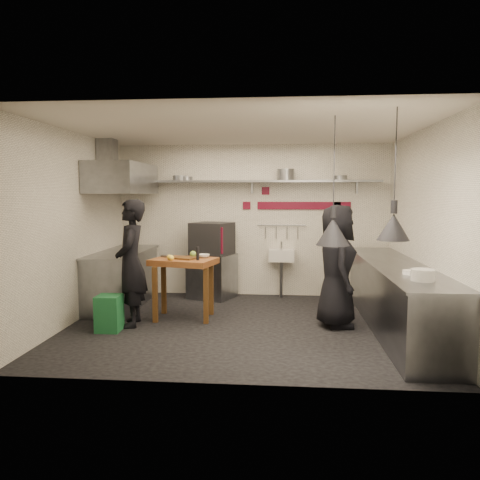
# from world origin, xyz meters

# --- Properties ---
(floor) EXTENTS (5.00, 5.00, 0.00)m
(floor) POSITION_xyz_m (0.00, 0.00, 0.00)
(floor) COLOR black
(floor) RESTS_ON ground
(ceiling) EXTENTS (5.00, 5.00, 0.00)m
(ceiling) POSITION_xyz_m (0.00, 0.00, 2.80)
(ceiling) COLOR silver
(ceiling) RESTS_ON floor
(wall_back) EXTENTS (5.00, 0.04, 2.80)m
(wall_back) POSITION_xyz_m (0.00, 2.10, 1.40)
(wall_back) COLOR beige
(wall_back) RESTS_ON floor
(wall_front) EXTENTS (5.00, 0.04, 2.80)m
(wall_front) POSITION_xyz_m (0.00, -2.10, 1.40)
(wall_front) COLOR beige
(wall_front) RESTS_ON floor
(wall_left) EXTENTS (0.04, 4.20, 2.80)m
(wall_left) POSITION_xyz_m (-2.50, 0.00, 1.40)
(wall_left) COLOR beige
(wall_left) RESTS_ON floor
(wall_right) EXTENTS (0.04, 4.20, 2.80)m
(wall_right) POSITION_xyz_m (2.50, 0.00, 1.40)
(wall_right) COLOR beige
(wall_right) RESTS_ON floor
(red_band_horiz) EXTENTS (1.70, 0.02, 0.14)m
(red_band_horiz) POSITION_xyz_m (0.95, 2.08, 1.68)
(red_band_horiz) COLOR #5F0A1E
(red_band_horiz) RESTS_ON wall_back
(red_band_vert) EXTENTS (0.14, 0.02, 1.10)m
(red_band_vert) POSITION_xyz_m (1.55, 2.08, 1.20)
(red_band_vert) COLOR #5F0A1E
(red_band_vert) RESTS_ON wall_back
(red_tile_a) EXTENTS (0.14, 0.02, 0.14)m
(red_tile_a) POSITION_xyz_m (0.25, 2.08, 1.95)
(red_tile_a) COLOR #5F0A1E
(red_tile_a) RESTS_ON wall_back
(red_tile_b) EXTENTS (0.14, 0.02, 0.14)m
(red_tile_b) POSITION_xyz_m (-0.10, 2.08, 1.68)
(red_tile_b) COLOR #5F0A1E
(red_tile_b) RESTS_ON wall_back
(back_shelf) EXTENTS (4.60, 0.34, 0.04)m
(back_shelf) POSITION_xyz_m (0.00, 1.92, 2.12)
(back_shelf) COLOR slate
(back_shelf) RESTS_ON wall_back
(shelf_bracket_left) EXTENTS (0.04, 0.06, 0.24)m
(shelf_bracket_left) POSITION_xyz_m (-1.90, 2.07, 2.02)
(shelf_bracket_left) COLOR slate
(shelf_bracket_left) RESTS_ON wall_back
(shelf_bracket_mid) EXTENTS (0.04, 0.06, 0.24)m
(shelf_bracket_mid) POSITION_xyz_m (0.00, 2.07, 2.02)
(shelf_bracket_mid) COLOR slate
(shelf_bracket_mid) RESTS_ON wall_back
(shelf_bracket_right) EXTENTS (0.04, 0.06, 0.24)m
(shelf_bracket_right) POSITION_xyz_m (1.90, 2.07, 2.02)
(shelf_bracket_right) COLOR slate
(shelf_bracket_right) RESTS_ON wall_back
(pan_far_left) EXTENTS (0.36, 0.36, 0.09)m
(pan_far_left) POSITION_xyz_m (-1.31, 1.92, 2.19)
(pan_far_left) COLOR slate
(pan_far_left) RESTS_ON back_shelf
(pan_mid_left) EXTENTS (0.24, 0.24, 0.07)m
(pan_mid_left) POSITION_xyz_m (-1.20, 1.92, 2.18)
(pan_mid_left) COLOR slate
(pan_mid_left) RESTS_ON back_shelf
(stock_pot) EXTENTS (0.38, 0.38, 0.20)m
(stock_pot) POSITION_xyz_m (0.62, 1.92, 2.24)
(stock_pot) COLOR slate
(stock_pot) RESTS_ON back_shelf
(pan_right) EXTENTS (0.31, 0.31, 0.08)m
(pan_right) POSITION_xyz_m (1.58, 1.92, 2.18)
(pan_right) COLOR slate
(pan_right) RESTS_ON back_shelf
(oven_stand) EXTENTS (0.92, 0.88, 0.80)m
(oven_stand) POSITION_xyz_m (-0.71, 1.78, 0.40)
(oven_stand) COLOR slate
(oven_stand) RESTS_ON floor
(combi_oven) EXTENTS (0.82, 0.79, 0.58)m
(combi_oven) POSITION_xyz_m (-0.70, 1.75, 1.09)
(combi_oven) COLOR black
(combi_oven) RESTS_ON oven_stand
(oven_door) EXTENTS (0.44, 0.19, 0.46)m
(oven_door) POSITION_xyz_m (-0.68, 1.46, 1.09)
(oven_door) COLOR #5F0A1E
(oven_door) RESTS_ON combi_oven
(oven_glass) EXTENTS (0.30, 0.13, 0.34)m
(oven_glass) POSITION_xyz_m (-0.72, 1.44, 1.09)
(oven_glass) COLOR black
(oven_glass) RESTS_ON oven_door
(hand_sink) EXTENTS (0.46, 0.34, 0.22)m
(hand_sink) POSITION_xyz_m (0.55, 1.92, 0.78)
(hand_sink) COLOR silver
(hand_sink) RESTS_ON wall_back
(sink_tap) EXTENTS (0.03, 0.03, 0.14)m
(sink_tap) POSITION_xyz_m (0.55, 1.92, 0.96)
(sink_tap) COLOR slate
(sink_tap) RESTS_ON hand_sink
(sink_drain) EXTENTS (0.06, 0.06, 0.66)m
(sink_drain) POSITION_xyz_m (0.55, 1.88, 0.34)
(sink_drain) COLOR slate
(sink_drain) RESTS_ON floor
(utensil_rail) EXTENTS (0.90, 0.02, 0.02)m
(utensil_rail) POSITION_xyz_m (0.55, 2.06, 1.32)
(utensil_rail) COLOR slate
(utensil_rail) RESTS_ON wall_back
(counter_right) EXTENTS (0.70, 3.80, 0.90)m
(counter_right) POSITION_xyz_m (2.15, 0.00, 0.45)
(counter_right) COLOR slate
(counter_right) RESTS_ON floor
(counter_right_top) EXTENTS (0.76, 3.90, 0.03)m
(counter_right_top) POSITION_xyz_m (2.15, 0.00, 0.92)
(counter_right_top) COLOR slate
(counter_right_top) RESTS_ON counter_right
(plate_stack) EXTENTS (0.27, 0.27, 0.13)m
(plate_stack) POSITION_xyz_m (2.12, -1.28, 1.00)
(plate_stack) COLOR silver
(plate_stack) RESTS_ON counter_right_top
(small_bowl_right) EXTENTS (0.23, 0.23, 0.05)m
(small_bowl_right) POSITION_xyz_m (2.10, -0.85, 0.96)
(small_bowl_right) COLOR silver
(small_bowl_right) RESTS_ON counter_right_top
(counter_left) EXTENTS (0.70, 1.90, 0.90)m
(counter_left) POSITION_xyz_m (-2.15, 1.05, 0.45)
(counter_left) COLOR slate
(counter_left) RESTS_ON floor
(counter_left_top) EXTENTS (0.76, 2.00, 0.03)m
(counter_left_top) POSITION_xyz_m (-2.15, 1.05, 0.92)
(counter_left_top) COLOR slate
(counter_left_top) RESTS_ON counter_left
(extractor_hood) EXTENTS (0.78, 1.60, 0.50)m
(extractor_hood) POSITION_xyz_m (-2.10, 1.05, 2.15)
(extractor_hood) COLOR slate
(extractor_hood) RESTS_ON ceiling
(hood_duct) EXTENTS (0.28, 0.28, 0.50)m
(hood_duct) POSITION_xyz_m (-2.35, 1.05, 2.55)
(hood_duct) COLOR slate
(hood_duct) RESTS_ON ceiling
(green_bin) EXTENTS (0.33, 0.33, 0.50)m
(green_bin) POSITION_xyz_m (-1.83, -0.43, 0.25)
(green_bin) COLOR #1A5E2F
(green_bin) RESTS_ON floor
(prep_table) EXTENTS (1.04, 0.84, 0.92)m
(prep_table) POSITION_xyz_m (-0.93, 0.32, 0.46)
(prep_table) COLOR brown
(prep_table) RESTS_ON floor
(cutting_board) EXTENTS (0.43, 0.38, 0.02)m
(cutting_board) POSITION_xyz_m (-0.92, 0.31, 0.93)
(cutting_board) COLOR #533215
(cutting_board) RESTS_ON prep_table
(pepper_mill) EXTENTS (0.05, 0.05, 0.20)m
(pepper_mill) POSITION_xyz_m (-0.68, 0.17, 1.02)
(pepper_mill) COLOR black
(pepper_mill) RESTS_ON prep_table
(lemon_a) EXTENTS (0.09, 0.09, 0.08)m
(lemon_a) POSITION_xyz_m (-1.11, 0.16, 0.96)
(lemon_a) COLOR yellow
(lemon_a) RESTS_ON prep_table
(lemon_b) EXTENTS (0.10, 0.10, 0.08)m
(lemon_b) POSITION_xyz_m (-1.07, 0.11, 0.96)
(lemon_b) COLOR yellow
(lemon_b) RESTS_ON prep_table
(veg_ball) EXTENTS (0.12, 0.12, 0.10)m
(veg_ball) POSITION_xyz_m (-0.81, 0.48, 0.97)
(veg_ball) COLOR olive
(veg_ball) RESTS_ON prep_table
(steel_tray) EXTENTS (0.20, 0.17, 0.03)m
(steel_tray) POSITION_xyz_m (-1.22, 0.47, 0.94)
(steel_tray) COLOR slate
(steel_tray) RESTS_ON prep_table
(bowl) EXTENTS (0.20, 0.20, 0.06)m
(bowl) POSITION_xyz_m (-0.64, 0.45, 0.95)
(bowl) COLOR silver
(bowl) RESTS_ON prep_table
(heat_lamp_near) EXTENTS (0.43, 0.43, 1.51)m
(heat_lamp_near) POSITION_xyz_m (1.15, -1.00, 2.04)
(heat_lamp_near) COLOR black
(heat_lamp_near) RESTS_ON ceiling
(heat_lamp_far) EXTENTS (0.40, 0.40, 1.40)m
(heat_lamp_far) POSITION_xyz_m (1.73, -1.49, 2.10)
(heat_lamp_far) COLOR black
(heat_lamp_far) RESTS_ON ceiling
(chef_left) EXTENTS (0.55, 0.73, 1.82)m
(chef_left) POSITION_xyz_m (-1.60, -0.12, 0.91)
(chef_left) COLOR black
(chef_left) RESTS_ON floor
(chef_right) EXTENTS (0.63, 0.90, 1.74)m
(chef_right) POSITION_xyz_m (1.33, 0.09, 0.87)
(chef_right) COLOR black
(chef_right) RESTS_ON floor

